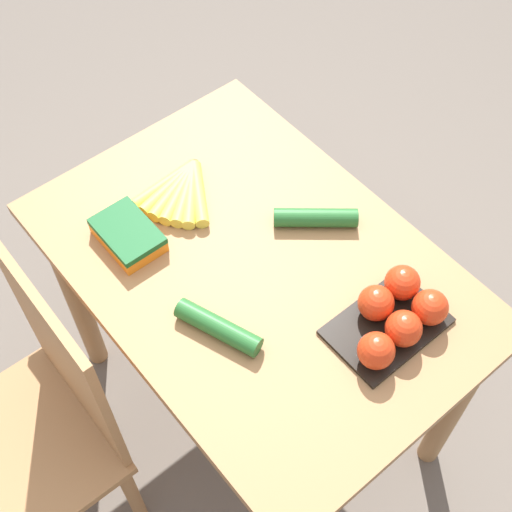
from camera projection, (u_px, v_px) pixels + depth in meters
name	position (u px, v px, depth m)	size (l,w,h in m)	color
ground_plane	(256.00, 402.00, 2.23)	(12.00, 12.00, 0.00)	#665B51
dining_table	(256.00, 297.00, 1.72)	(1.02, 0.70, 0.76)	#9E7044
chair	(40.00, 427.00, 1.67)	(0.43, 0.41, 0.95)	#A87547
banana_bunch	(181.00, 190.00, 1.71)	(0.19, 0.20, 0.03)	brown
tomato_pack	(396.00, 316.00, 1.48)	(0.17, 0.25, 0.09)	black
carrot_bag	(128.00, 234.00, 1.62)	(0.16, 0.11, 0.05)	orange
cucumber_near	(218.00, 327.00, 1.48)	(0.20, 0.11, 0.04)	#236028
cucumber_far	(315.00, 217.00, 1.65)	(0.16, 0.18, 0.04)	#236028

